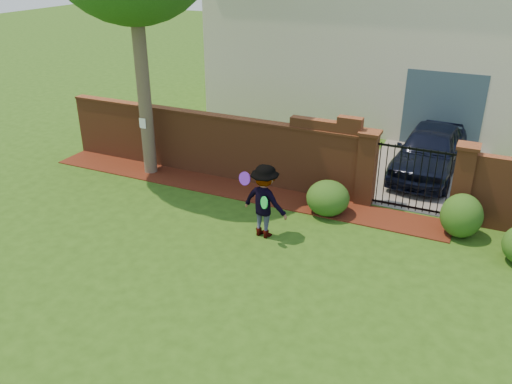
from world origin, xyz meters
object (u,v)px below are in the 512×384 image
at_px(frisbee_green, 264,203).
at_px(man, 264,202).
at_px(frisbee_purple, 245,179).
at_px(car, 428,153).

bearing_deg(frisbee_green, man, 116.03).
xyz_separation_m(frisbee_purple, frisbee_green, (0.58, -0.26, -0.34)).
distance_m(car, frisbee_green, 5.84).
xyz_separation_m(man, frisbee_purple, (-0.43, -0.05, 0.48)).
xyz_separation_m(car, man, (-2.72, -4.92, 0.15)).
bearing_deg(man, car, -108.58).
height_order(frisbee_purple, frisbee_green, frisbee_purple).
bearing_deg(frisbee_green, frisbee_purple, 155.61).
distance_m(car, frisbee_purple, 5.92).
bearing_deg(man, frisbee_green, 126.38).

